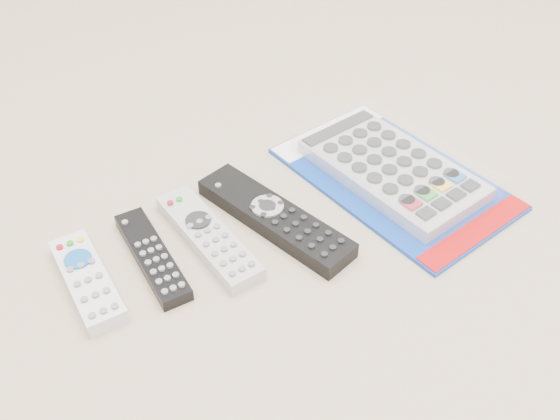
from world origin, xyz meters
TOP-DOWN VIEW (x-y plane):
  - remote_small_grey at (-0.24, 0.05)m, footprint 0.06×0.17m
  - remote_slim_black at (-0.16, 0.04)m, footprint 0.06×0.18m
  - remote_silver_dvd at (-0.08, 0.03)m, footprint 0.05×0.20m
  - remote_large_black at (0.01, 0.01)m, footprint 0.10×0.26m
  - jumbo_remote_packaged at (0.22, -0.01)m, footprint 0.22×0.35m

SIDE VIEW (x-z plane):
  - remote_slim_black at x=-0.16m, z-range 0.00..0.02m
  - remote_silver_dvd at x=-0.08m, z-range 0.00..0.02m
  - remote_small_grey at x=-0.24m, z-range 0.00..0.02m
  - remote_large_black at x=0.01m, z-range 0.00..0.03m
  - jumbo_remote_packaged at x=0.22m, z-range 0.00..0.04m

